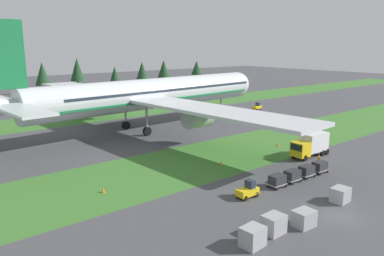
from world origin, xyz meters
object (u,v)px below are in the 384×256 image
cargo_dolly_third (306,170)px  uld_container_3 (340,195)px  catering_truck (311,144)px  ground_crew_marshaller (319,161)px  cargo_dolly_lead (277,180)px  airliner (144,94)px  taxiway_marker_1 (278,144)px  uld_container_0 (253,237)px  taxiway_marker_3 (103,190)px  uld_container_2 (274,224)px  baggage_tug (248,190)px  cargo_dolly_second (292,175)px  taxiway_marker_2 (221,163)px  uld_container_1 (304,218)px  taxiway_marker_0 (295,140)px  cargo_dolly_fourth (320,166)px  pushback_tractor (257,107)px

cargo_dolly_third → uld_container_3: bearing=152.4°
catering_truck → ground_crew_marshaller: catering_truck is taller
ground_crew_marshaller → cargo_dolly_lead: bearing=-69.6°
airliner → taxiway_marker_1: 27.70m
ground_crew_marshaller → uld_container_0: (-23.36, -8.60, -0.06)m
cargo_dolly_lead → taxiway_marker_3: bearing=57.1°
uld_container_2 → taxiway_marker_1: uld_container_2 is taller
baggage_tug → uld_container_3: bearing=-134.6°
cargo_dolly_lead → cargo_dolly_second: 2.90m
cargo_dolly_third → taxiway_marker_2: (-5.26, 10.55, -0.60)m
cargo_dolly_second → uld_container_3: (-0.97, -7.03, -0.11)m
uld_container_2 → taxiway_marker_2: (9.94, 17.45, -0.57)m
taxiway_marker_2 → taxiway_marker_3: 17.71m
cargo_dolly_lead → uld_container_1: (-6.10, -7.98, -0.11)m
cargo_dolly_lead → taxiway_marker_0: size_ratio=3.93×
ground_crew_marshaller → uld_container_1: (-16.87, -9.21, -0.14)m
cargo_dolly_second → taxiway_marker_1: size_ratio=4.10×
cargo_dolly_third → ground_crew_marshaller: 5.15m
uld_container_3 → taxiway_marker_3: uld_container_3 is taller
cargo_dolly_fourth → pushback_tractor: bearing=-37.7°
airliner → ground_crew_marshaller: (6.77, -34.99, -6.42)m
pushback_tractor → taxiway_marker_0: 33.73m
uld_container_0 → airliner: bearing=69.2°
baggage_tug → catering_truck: 19.94m
pushback_tractor → uld_container_2: (-49.91, -45.79, 0.07)m
airliner → pushback_tractor: 37.18m
uld_container_2 → taxiway_marker_0: bearing=32.8°
cargo_dolly_third → ground_crew_marshaller: bearing=-73.1°
cargo_dolly_lead → taxiway_marker_0: 23.34m
cargo_dolly_second → taxiway_marker_0: (17.15, 12.00, -0.63)m
cargo_dolly_fourth → taxiway_marker_1: size_ratio=4.10×
uld_container_3 → taxiway_marker_1: 23.39m
uld_container_1 → uld_container_3: 8.08m
cargo_dolly_third → taxiway_marker_2: cargo_dolly_third is taller
pushback_tractor → airliner: bearing=90.0°
cargo_dolly_third → catering_truck: bearing=-57.3°
uld_container_3 → cargo_dolly_fourth: bearing=45.5°
baggage_tug → ground_crew_marshaller: 15.83m
uld_container_0 → uld_container_1: uld_container_0 is taller
cargo_dolly_third → taxiway_marker_1: cargo_dolly_third is taller
airliner → uld_container_2: (-13.40, -43.26, -6.48)m
baggage_tug → ground_crew_marshaller: size_ratio=1.51×
baggage_tug → taxiway_marker_1: baggage_tug is taller
cargo_dolly_second → uld_container_3: uld_container_3 is taller
cargo_dolly_second → cargo_dolly_fourth: size_ratio=1.00×
pushback_tractor → uld_container_2: 67.73m
catering_truck → pushback_tractor: bearing=-36.2°
baggage_tug → taxiway_marker_3: 16.77m
uld_container_0 → cargo_dolly_third: bearing=21.4°
cargo_dolly_lead → taxiway_marker_1: cargo_dolly_lead is taller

